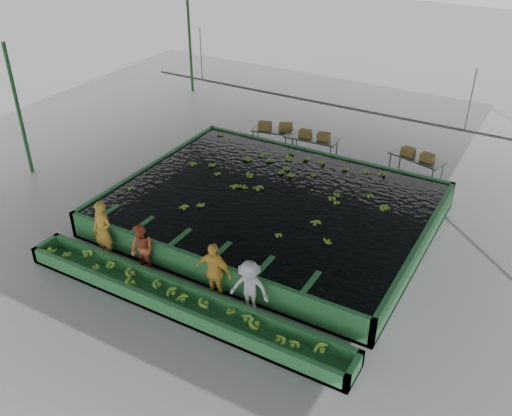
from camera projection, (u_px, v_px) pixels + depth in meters
The scene contains 21 objects.
ground at pixel (248, 242), 17.92m from camera, with size 80.00×80.00×0.00m, color gray.
shed_roof at pixel (247, 89), 15.34m from camera, with size 20.00×22.00×0.04m, color gray.
shed_posts at pixel (247, 172), 16.63m from camera, with size 20.00×22.00×5.00m, color #215627, non-canonical shape.
flotation_tank at pixel (271, 209), 18.80m from camera, with size 10.00×8.00×0.90m, color #2A6E37, non-canonical shape.
tank_water at pixel (271, 198), 18.59m from camera, with size 9.70×7.70×0.00m, color black.
sorting_trough at pixel (179, 301), 15.11m from camera, with size 10.00×1.00×0.50m, color #2A6E37, non-canonical shape.
cableway_rail at pixel (319, 103), 20.09m from camera, with size 0.08×0.08×14.00m, color #59605B.
rail_hanger_left at pixel (201, 54), 21.71m from camera, with size 0.04×0.04×2.00m, color #59605B.
rail_hanger_right at pixel (471, 100), 17.44m from camera, with size 0.04×0.04×2.00m, color #59605B.
worker_a at pixel (103, 231), 16.76m from camera, with size 0.69×0.45×1.89m, color gold.
worker_b at pixel (142, 250), 16.22m from camera, with size 0.76×0.59×1.56m, color #BE5131.
worker_c at pixel (214, 272), 15.11m from camera, with size 1.07×0.44×1.82m, color yellow.
worker_d at pixel (249, 288), 14.69m from camera, with size 1.05×0.60×1.62m, color silver.
packing_table_left at pixel (275, 139), 23.64m from camera, with size 1.88×0.75×0.85m, color #59605B, non-canonical shape.
packing_table_mid at pixel (311, 148), 22.77m from camera, with size 2.11×0.84×0.96m, color #59605B, non-canonical shape.
packing_table_right at pixel (415, 168), 21.31m from camera, with size 2.01×0.80×0.91m, color #59605B, non-canonical shape.
box_stack_left at pixel (275, 130), 23.41m from camera, with size 1.41×0.39×0.30m, color olive, non-canonical shape.
box_stack_mid at pixel (314, 138), 22.45m from camera, with size 1.24×0.34×0.27m, color olive, non-canonical shape.
box_stack_right at pixel (417, 158), 21.03m from camera, with size 1.25×0.35×0.27m, color olive, non-canonical shape.
floating_bananas at pixel (283, 188), 19.19m from camera, with size 9.21×6.28×0.13m, color #6DA62E, non-canonical shape.
trough_bananas at pixel (179, 297), 15.03m from camera, with size 8.70×0.58×0.12m, color #6DA62E, non-canonical shape.
Camera 1 is at (7.58, -12.71, 10.15)m, focal length 40.00 mm.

